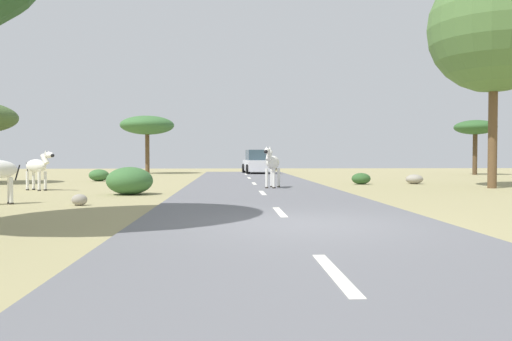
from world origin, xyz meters
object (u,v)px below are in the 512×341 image
zebra_0 (272,163)px  tree_0 (147,126)px  bush_2 (361,179)px  rock_1 (414,179)px  car_0 (258,163)px  tree_3 (494,28)px  tree_1 (475,128)px  bush_0 (130,181)px  bush_1 (99,175)px  rock_0 (79,200)px  zebra_2 (38,166)px

zebra_0 → tree_0: tree_0 is taller
bush_2 → rock_1: 2.63m
car_0 → bush_2: bearing=-78.4°
tree_3 → bush_2: size_ratio=10.39×
tree_1 → bush_0: 27.41m
tree_1 → bush_1: size_ratio=3.71×
tree_1 → tree_3: 16.53m
bush_2 → tree_1: bearing=45.9°
tree_0 → tree_3: bearing=-47.2°
tree_1 → bush_0: tree_1 is taller
rock_1 → bush_2: bearing=-176.0°
car_0 → rock_1: 15.50m
tree_1 → rock_0: size_ratio=9.32×
tree_3 → bush_0: (-14.26, -2.72, -6.09)m
bush_0 → rock_0: bush_0 is taller
car_0 → tree_0: size_ratio=1.02×
tree_3 → bush_0: size_ratio=5.81×
bush_2 → rock_0: bush_2 is taller
rock_0 → rock_1: (12.83, 9.89, 0.07)m
car_0 → zebra_0: bearing=-95.8°
bush_0 → tree_0: bearing=97.5°
bush_0 → bush_1: (-3.49, 9.59, -0.16)m
car_0 → tree_1: bearing=-13.8°
car_0 → bush_0: (-5.54, -20.03, -0.37)m
bush_1 → bush_2: bush_1 is taller
bush_0 → rock_1: 13.67m
tree_1 → bush_2: bearing=-134.1°
zebra_0 → bush_1: size_ratio=1.62×
zebra_0 → rock_0: bearing=68.5°
tree_0 → zebra_0: bearing=-66.8°
car_0 → bush_0: 20.79m
car_0 → rock_0: (-6.12, -23.86, -0.69)m
rock_0 → car_0: bearing=75.6°
zebra_2 → rock_1: (16.19, 3.77, -0.70)m
zebra_0 → rock_0: 8.68m
bush_0 → bush_1: size_ratio=1.52×
zebra_0 → bush_1: (-8.63, 6.95, -0.73)m
tree_0 → bush_1: (-0.68, -11.59, -3.33)m
bush_0 → rock_0: size_ratio=3.81×
bush_1 → zebra_2: bearing=-93.6°
tree_0 → bush_1: size_ratio=4.18×
car_0 → tree_3: 20.21m
tree_0 → bush_1: bearing=-93.4°
rock_0 → rock_1: rock_1 is taller
rock_1 → bush_0: bearing=-153.6°
tree_1 → bush_2: (-11.27, -11.63, -3.05)m
tree_1 → bush_1: 25.81m
zebra_0 → rock_1: 7.93m
zebra_0 → zebra_2: size_ratio=1.09×
tree_3 → bush_1: tree_3 is taller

